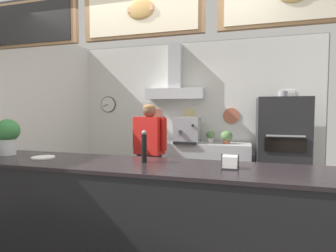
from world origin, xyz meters
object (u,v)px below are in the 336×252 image
Objects in this scene: napkin_holder at (230,163)px; condiment_plate at (43,157)px; shop_worker at (149,155)px; pizza_oven at (281,150)px; potted_basil at (227,137)px; potted_oregano at (210,136)px; basil_vase at (8,135)px; pepper_grinder at (144,147)px; espresso_machine at (187,130)px.

condiment_plate is at bearing -179.35° from napkin_holder.
shop_worker is 1.52m from condiment_plate.
pizza_oven is at bearing 44.12° from condiment_plate.
potted_basil is 2.54m from napkin_holder.
potted_oregano is 3.12m from basil_vase.
espresso_machine is at bearing 92.73° from pepper_grinder.
pizza_oven is 1.14× the size of shop_worker.
pizza_oven is 2.47m from napkin_holder.
pizza_oven is at bearing -10.04° from potted_oregano.
potted_oregano is (-1.15, 0.20, 0.17)m from pizza_oven.
pizza_oven is at bearing 73.66° from napkin_holder.
potted_oregano is (0.72, 1.20, 0.17)m from shop_worker.
pizza_oven reaches higher than basil_vase.
basil_vase is 1.30× the size of pepper_grinder.
shop_worker is 7.19× the size of potted_oregano.
basil_vase reaches higher than pepper_grinder.
espresso_machine is at bearing -172.34° from potted_oregano.
napkin_holder is (0.45, -2.57, 0.04)m from potted_oregano.
potted_basil is 1.04× the size of condiment_plate.
shop_worker is 4.19× the size of basil_vase.
pepper_grinder reaches higher than condiment_plate.
pepper_grinder is (-0.29, -2.53, 0.14)m from potted_oregano.
condiment_plate is at bearing -135.88° from pizza_oven.
shop_worker is 5.44× the size of pepper_grinder.
espresso_machine reaches higher than potted_basil.
espresso_machine is 2.66m from napkin_holder.
espresso_machine reaches higher than pepper_grinder.
pepper_grinder reaches higher than potted_basil.
potted_oregano is 2.61m from napkin_holder.
espresso_machine is 2.19× the size of potted_oregano.
potted_oregano is at bearing 173.73° from potted_basil.
pizza_oven is 2.12m from shop_worker.
pizza_oven is 2.75m from pepper_grinder.
pepper_grinder is (0.12, -2.47, 0.03)m from espresso_machine.
pizza_oven reaches higher than potted_basil.
potted_basil is 2.57m from pepper_grinder.
espresso_machine is at bearing 108.92° from napkin_holder.
napkin_holder is 0.75m from pepper_grinder.
espresso_machine is 0.42m from potted_oregano.
napkin_holder is (1.18, -1.37, 0.21)m from shop_worker.
pepper_grinder is (1.50, 0.01, -0.06)m from basil_vase.
basil_vase is (-1.38, -2.49, 0.09)m from espresso_machine.
basil_vase is at bearing 179.26° from napkin_holder.
potted_oregano is 1.56× the size of napkin_holder.
condiment_plate is (-0.59, -1.39, 0.17)m from shop_worker.
basil_vase is (-1.79, -2.54, 0.20)m from potted_oregano.
pizza_oven is 3.77m from basil_vase.
condiment_plate is 0.58× the size of basil_vase.
espresso_machine is 2.48m from pepper_grinder.
napkin_holder is (-0.69, -2.37, 0.21)m from pizza_oven.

